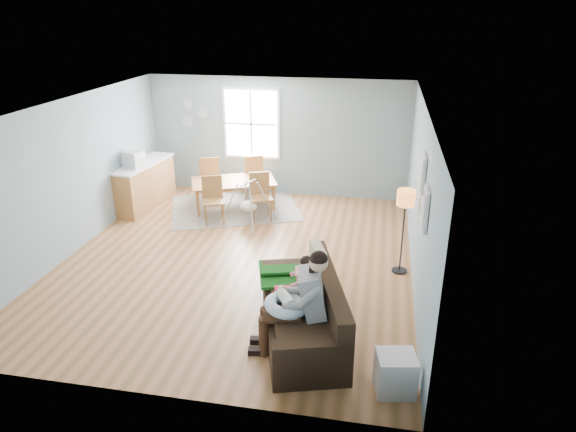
% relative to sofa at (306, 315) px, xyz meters
% --- Properties ---
extents(room, '(8.40, 9.40, 3.90)m').
position_rel_sofa_xyz_m(room, '(-1.53, 2.03, 2.11)').
color(room, brown).
extents(window, '(1.32, 0.08, 1.62)m').
position_rel_sofa_xyz_m(window, '(-2.13, 5.49, 1.34)').
color(window, white).
rests_on(window, room).
extents(pictures, '(0.05, 1.34, 0.74)m').
position_rel_sofa_xyz_m(pictures, '(1.44, 0.98, 1.54)').
color(pictures, white).
rests_on(pictures, room).
extents(wall_plates, '(0.67, 0.02, 0.66)m').
position_rel_sofa_xyz_m(wall_plates, '(-3.53, 5.50, 1.52)').
color(wall_plates, '#8897A3').
rests_on(wall_plates, room).
extents(sofa, '(1.51, 2.37, 0.89)m').
position_rel_sofa_xyz_m(sofa, '(0.00, 0.00, 0.00)').
color(sofa, black).
rests_on(sofa, room).
extents(green_throw, '(1.19, 1.08, 0.04)m').
position_rel_sofa_xyz_m(green_throw, '(-0.29, 0.68, 0.25)').
color(green_throw, '#135413').
rests_on(green_throw, sofa).
extents(beige_pillow, '(0.31, 0.52, 0.51)m').
position_rel_sofa_xyz_m(beige_pillow, '(0.06, 0.62, 0.48)').
color(beige_pillow, '#BBB18F').
rests_on(beige_pillow, sofa).
extents(father, '(1.05, 0.54, 1.43)m').
position_rel_sofa_xyz_m(father, '(-0.05, -0.34, 0.45)').
color(father, gray).
rests_on(father, sofa).
extents(nursing_pillow, '(0.72, 0.71, 0.22)m').
position_rel_sofa_xyz_m(nursing_pillow, '(-0.20, -0.39, 0.37)').
color(nursing_pillow, '#CAE5FD').
rests_on(nursing_pillow, father).
extents(infant, '(0.29, 0.40, 0.15)m').
position_rel_sofa_xyz_m(infant, '(-0.22, -0.35, 0.47)').
color(infant, silver).
rests_on(infant, nursing_pillow).
extents(toddler, '(0.57, 0.34, 0.86)m').
position_rel_sofa_xyz_m(toddler, '(-0.14, 0.17, 0.43)').
color(toddler, silver).
rests_on(toddler, sofa).
extents(floor_lamp, '(0.29, 0.29, 1.45)m').
position_rel_sofa_xyz_m(floor_lamp, '(1.27, 2.07, 0.89)').
color(floor_lamp, black).
rests_on(floor_lamp, room).
extents(storage_cube, '(0.51, 0.47, 0.49)m').
position_rel_sofa_xyz_m(storage_cube, '(1.17, -0.89, -0.07)').
color(storage_cube, white).
rests_on(storage_cube, room).
extents(rug, '(3.27, 2.91, 0.01)m').
position_rel_sofa_xyz_m(rug, '(-2.27, 4.38, -0.31)').
color(rug, gray).
rests_on(rug, room).
extents(dining_table, '(2.03, 1.60, 0.63)m').
position_rel_sofa_xyz_m(dining_table, '(-2.27, 4.38, 0.00)').
color(dining_table, olive).
rests_on(dining_table, rug).
extents(chair_sw, '(0.57, 0.57, 0.96)m').
position_rel_sofa_xyz_m(chair_sw, '(-2.48, 3.57, 0.23)').
color(chair_sw, brown).
rests_on(chair_sw, rug).
extents(chair_se, '(0.58, 0.58, 0.98)m').
position_rel_sofa_xyz_m(chair_se, '(-1.57, 3.93, 0.25)').
color(chair_se, brown).
rests_on(chair_se, rug).
extents(chair_nw, '(0.60, 0.60, 1.03)m').
position_rel_sofa_xyz_m(chair_nw, '(-2.97, 4.81, 0.28)').
color(chair_nw, brown).
rests_on(chair_nw, rug).
extents(chair_ne, '(0.62, 0.62, 1.01)m').
position_rel_sofa_xyz_m(chair_ne, '(-2.05, 5.18, 0.26)').
color(chair_ne, brown).
rests_on(chair_ne, rug).
extents(counter, '(0.73, 1.84, 1.00)m').
position_rel_sofa_xyz_m(counter, '(-4.23, 4.13, 0.19)').
color(counter, olive).
rests_on(counter, room).
extents(monitor, '(0.44, 0.42, 0.34)m').
position_rel_sofa_xyz_m(monitor, '(-4.25, 3.79, 0.86)').
color(monitor, '#B9B9BE').
rests_on(monitor, counter).
extents(baby_swing, '(1.12, 1.13, 0.88)m').
position_rel_sofa_xyz_m(baby_swing, '(-1.74, 3.60, 0.08)').
color(baby_swing, '#B9B9BE').
rests_on(baby_swing, room).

